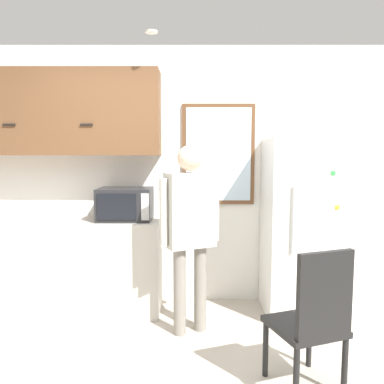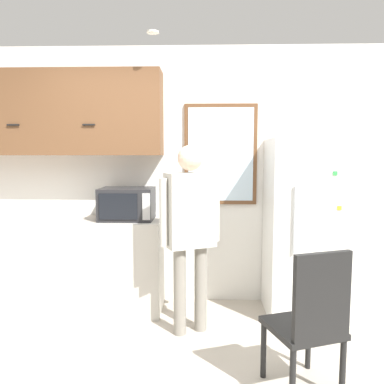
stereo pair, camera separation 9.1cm
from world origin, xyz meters
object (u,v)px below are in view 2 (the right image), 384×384
Objects in this scene: microwave at (127,204)px; chair at (311,318)px; person at (190,220)px; refrigerator at (309,228)px.

microwave reaches higher than chair.
person is at bearing -35.41° from microwave.
microwave is 2.05m from chair.
microwave is 1.81m from refrigerator.
person is at bearing -66.15° from chair.
chair is (-0.34, -1.29, -0.34)m from refrigerator.
refrigerator reaches higher than chair.
refrigerator reaches higher than microwave.
person is 1.23m from refrigerator.
refrigerator is 1.38m from chair.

